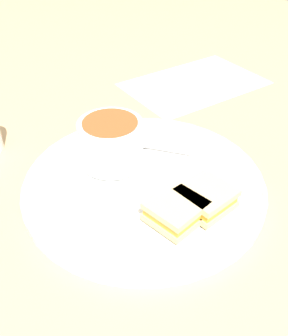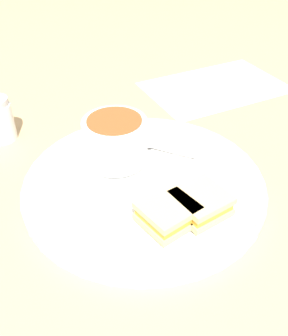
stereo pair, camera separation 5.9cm
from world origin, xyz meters
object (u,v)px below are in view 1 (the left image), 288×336
object	(u,v)px
sandwich_half_far	(206,198)
spoon	(143,144)
soup_bowl	(111,142)
sandwich_half_near	(176,211)

from	to	relation	value
sandwich_half_far	spoon	bearing A→B (deg)	148.75
soup_bowl	sandwich_half_far	bearing A→B (deg)	-9.44
spoon	sandwich_half_far	size ratio (longest dim) A/B	1.23
spoon	sandwich_half_near	distance (m)	0.18
spoon	sandwich_half_near	size ratio (longest dim) A/B	1.27
soup_bowl	spoon	bearing A→B (deg)	68.09
soup_bowl	sandwich_half_far	world-z (taller)	soup_bowl
soup_bowl	spoon	distance (m)	0.07
sandwich_half_far	sandwich_half_near	bearing A→B (deg)	-121.63
spoon	sandwich_half_far	xyz separation A→B (m)	(0.15, -0.09, 0.01)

